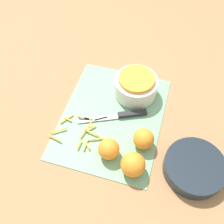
% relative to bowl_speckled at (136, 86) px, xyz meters
% --- Properties ---
extents(ground_plane, '(4.00, 4.00, 0.00)m').
position_rel_bowl_speckled_xyz_m(ground_plane, '(0.14, -0.06, -0.05)').
color(ground_plane, '#9E754C').
extents(cutting_board, '(0.48, 0.37, 0.01)m').
position_rel_bowl_speckled_xyz_m(cutting_board, '(0.14, -0.06, -0.05)').
color(cutting_board, '#75AD84').
rests_on(cutting_board, ground_plane).
extents(bowl_speckled, '(0.17, 0.17, 0.09)m').
position_rel_bowl_speckled_xyz_m(bowl_speckled, '(0.00, 0.00, 0.00)').
color(bowl_speckled, silver).
rests_on(bowl_speckled, cutting_board).
extents(bowl_dark, '(0.20, 0.20, 0.05)m').
position_rel_bowl_speckled_xyz_m(bowl_dark, '(0.27, 0.26, -0.03)').
color(bowl_dark, '#1E2833').
rests_on(bowl_dark, ground_plane).
extents(knife, '(0.13, 0.25, 0.02)m').
position_rel_bowl_speckled_xyz_m(knife, '(0.12, -0.01, -0.04)').
color(knife, '#232328').
rests_on(knife, cutting_board).
extents(orange_left, '(0.07, 0.07, 0.07)m').
position_rel_bowl_speckled_xyz_m(orange_left, '(0.22, 0.08, -0.01)').
color(orange_left, orange).
rests_on(orange_left, cutting_board).
extents(orange_right, '(0.07, 0.07, 0.07)m').
position_rel_bowl_speckled_xyz_m(orange_right, '(0.29, -0.02, -0.01)').
color(orange_right, orange).
rests_on(orange_right, cutting_board).
extents(orange_back, '(0.08, 0.08, 0.08)m').
position_rel_bowl_speckled_xyz_m(orange_back, '(0.32, 0.07, -0.00)').
color(orange_back, orange).
rests_on(orange_back, cutting_board).
extents(peel_pile, '(0.16, 0.20, 0.01)m').
position_rel_bowl_speckled_xyz_m(peel_pile, '(0.23, -0.15, -0.04)').
color(peel_pile, orange).
rests_on(peel_pile, cutting_board).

